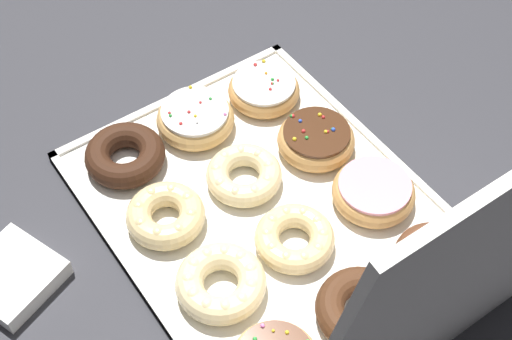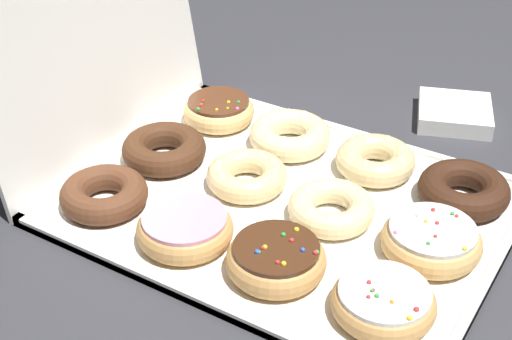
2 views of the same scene
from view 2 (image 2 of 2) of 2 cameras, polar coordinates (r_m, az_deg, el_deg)
name	(u,v)px [view 2 (image 2 of 2)]	position (r m, az deg, el deg)	size (l,w,h in m)	color
ground_plane	(285,209)	(1.01, 2.21, -2.93)	(3.00, 3.00, 0.00)	#333338
donut_box	(285,206)	(1.00, 2.22, -2.69)	(0.43, 0.56, 0.01)	white
sprinkle_donut_0	(384,302)	(0.84, 9.54, -9.71)	(0.12, 0.12, 0.04)	tan
sprinkle_donut_1	(430,242)	(0.93, 12.92, -5.31)	(0.12, 0.12, 0.04)	tan
chocolate_cake_ring_donut_2	(464,190)	(1.03, 15.31, -1.44)	(0.12, 0.12, 0.04)	#381E11
sprinkle_donut_3	(276,259)	(0.88, 1.52, -6.68)	(0.12, 0.12, 0.04)	tan
cruller_donut_4	(332,207)	(0.97, 5.71, -2.76)	(0.11, 0.11, 0.04)	beige
cruller_donut_5	(375,159)	(1.06, 8.94, 0.78)	(0.11, 0.11, 0.04)	#EACC8C
pink_frosted_donut_6	(185,228)	(0.93, -5.34, -4.36)	(0.12, 0.12, 0.04)	tan
cruller_donut_7	(247,175)	(1.02, -0.69, -0.38)	(0.11, 0.11, 0.04)	#EACC8C
cruller_donut_8	(290,134)	(1.11, 2.57, 2.68)	(0.12, 0.12, 0.04)	beige
chocolate_cake_ring_donut_9	(104,194)	(1.01, -11.32, -1.78)	(0.11, 0.11, 0.04)	#59331E
chocolate_cake_ring_donut_10	(165,148)	(1.09, -6.80, 1.65)	(0.12, 0.12, 0.04)	#472816
sprinkle_donut_11	(219,110)	(1.17, -2.80, 4.49)	(0.11, 0.11, 0.04)	#E5B770
napkin_stack	(455,113)	(1.24, 14.66, 4.15)	(0.11, 0.11, 0.03)	white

